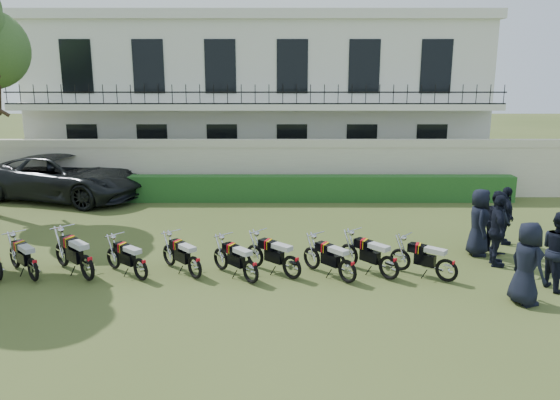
{
  "coord_description": "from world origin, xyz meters",
  "views": [
    {
      "loc": [
        0.99,
        -13.39,
        5.0
      ],
      "look_at": [
        0.99,
        2.0,
        1.29
      ],
      "focal_mm": 35.0,
      "sensor_mm": 36.0,
      "label": 1
    }
  ],
  "objects": [
    {
      "name": "officer_5",
      "position": [
        7.53,
        1.9,
        0.85
      ],
      "size": [
        0.42,
        1.0,
        1.7
      ],
      "primitive_type": "imported",
      "rotation": [
        0.0,
        0.0,
        1.57
      ],
      "color": "black",
      "rests_on": "ground"
    },
    {
      "name": "motorcycle_8",
      "position": [
        3.62,
        -0.97,
        0.47
      ],
      "size": [
        1.32,
        1.45,
        1.02
      ],
      "rotation": [
        0.0,
        0.0,
        0.73
      ],
      "color": "black",
      "rests_on": "ground"
    },
    {
      "name": "motorcycle_7",
      "position": [
        2.6,
        -1.18,
        0.45
      ],
      "size": [
        1.23,
        1.43,
        0.98
      ],
      "rotation": [
        0.0,
        0.0,
        0.7
      ],
      "color": "black",
      "rests_on": "ground"
    },
    {
      "name": "motorcycle_2",
      "position": [
        -3.64,
        -1.04,
        0.51
      ],
      "size": [
        1.51,
        1.51,
        1.11
      ],
      "rotation": [
        0.0,
        0.0,
        0.79
      ],
      "color": "black",
      "rests_on": "ground"
    },
    {
      "name": "officer_0",
      "position": [
        6.31,
        -2.3,
        0.92
      ],
      "size": [
        0.84,
        1.04,
        1.85
      ],
      "primitive_type": "imported",
      "rotation": [
        0.0,
        0.0,
        1.89
      ],
      "color": "black",
      "rests_on": "ground"
    },
    {
      "name": "suv",
      "position": [
        -7.42,
        7.51,
        0.89
      ],
      "size": [
        6.98,
        4.76,
        1.78
      ],
      "primitive_type": "imported",
      "rotation": [
        0.0,
        0.0,
        1.26
      ],
      "color": "black",
      "rests_on": "ground"
    },
    {
      "name": "officer_3",
      "position": [
        6.42,
        0.93,
        0.93
      ],
      "size": [
        0.77,
        1.01,
        1.85
      ],
      "primitive_type": "imported",
      "rotation": [
        0.0,
        0.0,
        1.35
      ],
      "color": "black",
      "rests_on": "ground"
    },
    {
      "name": "building",
      "position": [
        0.0,
        13.96,
        3.71
      ],
      "size": [
        20.4,
        9.6,
        7.4
      ],
      "color": "silver",
      "rests_on": "ground"
    },
    {
      "name": "motorcycle_9",
      "position": [
        4.98,
        -1.11,
        0.45
      ],
      "size": [
        1.44,
        1.2,
        0.98
      ],
      "rotation": [
        0.0,
        0.0,
        0.89
      ],
      "color": "black",
      "rests_on": "ground"
    },
    {
      "name": "motorcycle_4",
      "position": [
        -1.08,
        -0.9,
        0.45
      ],
      "size": [
        1.24,
        1.38,
        0.97
      ],
      "rotation": [
        0.0,
        0.0,
        0.72
      ],
      "color": "black",
      "rests_on": "ground"
    },
    {
      "name": "officer_1",
      "position": [
        7.42,
        -1.45,
        0.92
      ],
      "size": [
        0.81,
        0.98,
        1.85
      ],
      "primitive_type": "imported",
      "rotation": [
        0.0,
        0.0,
        1.7
      ],
      "color": "black",
      "rests_on": "ground"
    },
    {
      "name": "motorcycle_5",
      "position": [
        0.29,
        -1.2,
        0.45
      ],
      "size": [
        1.25,
        1.4,
        0.97
      ],
      "rotation": [
        0.0,
        0.0,
        0.72
      ],
      "color": "black",
      "rests_on": "ground"
    },
    {
      "name": "hedge",
      "position": [
        1.0,
        7.2,
        0.5
      ],
      "size": [
        18.0,
        0.6,
        1.0
      ],
      "primitive_type": "cube",
      "color": "#1B4C1D",
      "rests_on": "ground"
    },
    {
      "name": "officer_2",
      "position": [
        6.6,
        0.07,
        0.94
      ],
      "size": [
        0.64,
        1.17,
        1.88
      ],
      "primitive_type": "imported",
      "rotation": [
        0.0,
        0.0,
        1.4
      ],
      "color": "black",
      "rests_on": "ground"
    },
    {
      "name": "motorcycle_1",
      "position": [
        -4.94,
        -1.07,
        0.46
      ],
      "size": [
        1.33,
        1.38,
        1.0
      ],
      "rotation": [
        0.0,
        0.0,
        0.76
      ],
      "color": "black",
      "rests_on": "ground"
    },
    {
      "name": "motorcycle_3",
      "position": [
        -2.37,
        -1.02,
        0.44
      ],
      "size": [
        1.36,
        1.23,
        0.95
      ],
      "rotation": [
        0.0,
        0.0,
        0.84
      ],
      "color": "black",
      "rests_on": "ground"
    },
    {
      "name": "perimeter_wall",
      "position": [
        0.0,
        8.0,
        1.17
      ],
      "size": [
        30.0,
        0.35,
        2.3
      ],
      "color": "beige",
      "rests_on": "ground"
    },
    {
      "name": "ground",
      "position": [
        0.0,
        0.0,
        0.0
      ],
      "size": [
        100.0,
        100.0,
        0.0
      ],
      "primitive_type": "plane",
      "color": "#3F4D1F",
      "rests_on": "ground"
    },
    {
      "name": "motorcycle_6",
      "position": [
        1.28,
        -0.93,
        0.46
      ],
      "size": [
        1.43,
        1.31,
        1.01
      ],
      "rotation": [
        0.0,
        0.0,
        0.83
      ],
      "color": "black",
      "rests_on": "ground"
    },
    {
      "name": "officer_4",
      "position": [
        7.02,
        1.18,
        0.87
      ],
      "size": [
        0.79,
        0.94,
        1.75
      ],
      "primitive_type": "imported",
      "rotation": [
        0.0,
        0.0,
        1.73
      ],
      "color": "black",
      "rests_on": "ground"
    }
  ]
}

